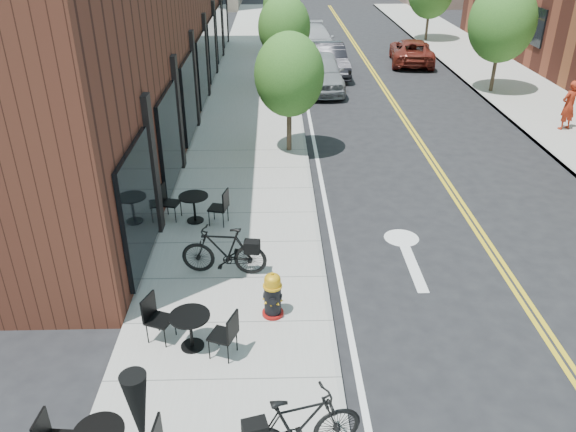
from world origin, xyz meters
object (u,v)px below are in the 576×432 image
object	(u,v)px
bicycle_left	(224,251)
bistro_set_c	(194,205)
bicycle_right	(299,427)
parked_car_b	(328,60)
fire_hydrant	(273,295)
parked_car_c	(313,40)
pedestrian	(569,105)
parked_car_far	(411,51)
parked_car_a	(321,72)
bistro_set_b	(191,326)
patio_umbrella	(141,424)

from	to	relation	value
bicycle_left	bistro_set_c	xyz separation A→B (m)	(-0.93, 2.38, -0.09)
bicycle_right	parked_car_b	world-z (taller)	parked_car_b
fire_hydrant	parked_car_c	size ratio (longest dim) A/B	0.18
parked_car_b	bicycle_right	bearing A→B (deg)	-99.77
parked_car_c	pedestrian	distance (m)	15.91
bistro_set_c	parked_car_far	xyz separation A→B (m)	(9.42, 17.86, 0.06)
parked_car_a	parked_car_far	size ratio (longest dim) A/B	1.03
fire_hydrant	parked_car_a	world-z (taller)	parked_car_a
parked_car_a	parked_car_c	distance (m)	7.62
bicycle_left	parked_car_far	xyz separation A→B (m)	(8.49, 20.24, -0.03)
bicycle_left	bistro_set_b	distance (m)	2.41
bicycle_left	parked_car_b	bearing A→B (deg)	174.41
bistro_set_b	pedestrian	xyz separation A→B (m)	(12.09, 11.52, 0.43)
bicycle_left	parked_car_far	size ratio (longest dim) A/B	0.40
bicycle_right	parked_car_b	bearing A→B (deg)	-21.23
bistro_set_c	bicycle_right	bearing A→B (deg)	-58.07
bistro_set_b	parked_car_far	bearing A→B (deg)	89.70
bicycle_right	patio_umbrella	distance (m)	2.43
fire_hydrant	pedestrian	xyz separation A→B (m)	(10.64, 10.63, 0.43)
bicycle_right	patio_umbrella	size ratio (longest dim) A/B	0.74
parked_car_b	bicycle_left	bearing A→B (deg)	-105.70
parked_car_a	parked_car_b	bearing A→B (deg)	78.77
patio_umbrella	pedestrian	world-z (taller)	patio_umbrella
bistro_set_b	bistro_set_c	size ratio (longest dim) A/B	0.97
bicycle_right	patio_umbrella	bearing A→B (deg)	104.21
bistro_set_b	pedestrian	distance (m)	16.70
parked_car_b	pedestrian	bearing A→B (deg)	-51.52
bicycle_left	pedestrian	world-z (taller)	pedestrian
bistro_set_c	parked_car_c	world-z (taller)	parked_car_c
patio_umbrella	parked_car_c	size ratio (longest dim) A/B	0.47
parked_car_c	parked_car_b	bearing A→B (deg)	-90.22
fire_hydrant	patio_umbrella	xyz separation A→B (m)	(-1.46, -4.26, 1.36)
bistro_set_c	patio_umbrella	size ratio (longest dim) A/B	0.69
pedestrian	parked_car_b	bearing A→B (deg)	-70.94
parked_car_a	pedestrian	distance (m)	10.34
bicycle_right	bistro_set_c	distance (m)	7.48
bistro_set_c	fire_hydrant	bearing A→B (deg)	-49.23
bistro_set_b	parked_car_far	size ratio (longest dim) A/B	0.37
bistro_set_c	parked_car_b	bearing A→B (deg)	86.84
parked_car_a	parked_car_c	world-z (taller)	parked_car_a
patio_umbrella	parked_car_a	size ratio (longest dim) A/B	0.53
bistro_set_b	pedestrian	size ratio (longest dim) A/B	0.96
parked_car_b	bistro_set_b	bearing A→B (deg)	-105.45
bicycle_right	pedestrian	xyz separation A→B (m)	(10.28, 13.87, 0.32)
bicycle_right	parked_car_far	bearing A→B (deg)	-31.05
fire_hydrant	patio_umbrella	bearing A→B (deg)	-99.24
bistro_set_c	parked_car_b	distance (m)	16.17
fire_hydrant	bistro_set_c	bearing A→B (deg)	126.59
fire_hydrant	parked_car_b	distance (m)	19.53
bicycle_right	bistro_set_c	size ratio (longest dim) A/B	1.07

